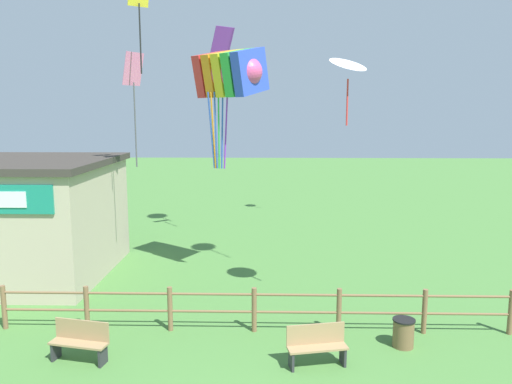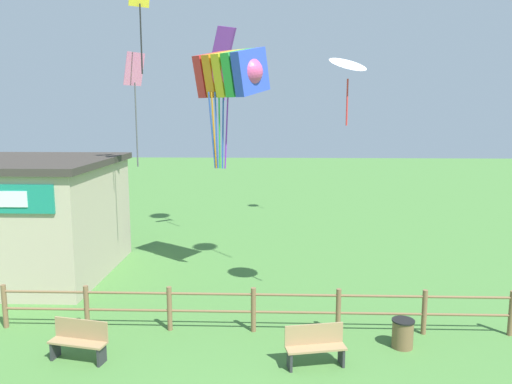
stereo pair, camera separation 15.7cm
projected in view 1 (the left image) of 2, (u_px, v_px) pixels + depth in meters
wooden_fence at (254, 307)px, 13.79m from camera, size 14.19×0.14×1.26m
seaside_building at (18, 217)px, 18.49m from camera, size 6.80×6.43×4.35m
park_bench_near_fence at (317, 345)px, 11.95m from camera, size 1.49×0.68×1.00m
park_bench_by_building at (80, 340)px, 12.18m from camera, size 1.49×0.69×1.00m
trash_bin at (403, 333)px, 12.93m from camera, size 0.58×0.58×0.75m
kite_rainbow_parafoil at (230, 73)px, 16.99m from camera, size 3.03×2.85×4.12m
kite_purple_streamer at (222, 48)px, 21.79m from camera, size 1.11×1.05×3.13m
kite_pink_diamond at (134, 85)px, 17.26m from camera, size 0.66×0.84×3.94m
kite_white_delta at (348, 64)px, 13.90m from camera, size 1.47×1.45×1.99m
kite_yellow_diamond at (139, 5)px, 16.09m from camera, size 0.71×0.59×3.07m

